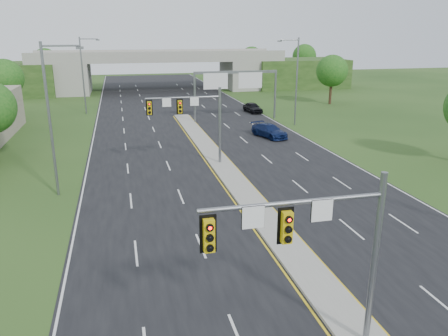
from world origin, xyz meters
TOP-DOWN VIEW (x-y plane):
  - road at (0.00, 35.00)m, footprint 24.00×160.00m
  - median at (0.00, 23.00)m, footprint 2.00×54.00m
  - lane_markings at (-0.60, 28.91)m, footprint 23.72×160.00m
  - signal_mast_near at (-2.26, -0.07)m, footprint 6.62×0.60m
  - signal_mast_far at (-2.26, 24.93)m, footprint 6.62×0.60m
  - sign_gantry at (6.68, 44.92)m, footprint 11.58×0.44m
  - overpass at (0.00, 80.00)m, footprint 80.00×14.00m
  - lightpole_l_mid at (-13.30, 20.00)m, footprint 2.85×0.25m
  - lightpole_l_far at (-13.30, 55.00)m, footprint 2.85×0.25m
  - lightpole_r_far at (13.30, 40.00)m, footprint 2.85×0.25m
  - tree_l_mid at (-24.00, 55.00)m, footprint 5.20×5.20m
  - tree_r_mid at (26.00, 55.00)m, footprint 5.20×5.20m
  - tree_back_b at (-24.00, 94.00)m, footprint 5.60×5.60m
  - tree_back_c at (24.00, 94.00)m, footprint 5.60×5.60m
  - tree_back_d at (38.00, 94.00)m, footprint 6.00×6.00m
  - car_far_b at (7.95, 34.11)m, footprint 3.59×5.55m
  - car_far_c at (10.92, 50.23)m, footprint 2.28×4.54m

SIDE VIEW (x-z plane):
  - road at x=0.00m, z-range 0.00..0.02m
  - lane_markings at x=-0.60m, z-range 0.02..0.03m
  - median at x=0.00m, z-range 0.02..0.18m
  - car_far_c at x=10.92m, z-range 0.02..1.51m
  - car_far_b at x=7.95m, z-range 0.02..1.52m
  - overpass at x=0.00m, z-range -0.50..7.60m
  - signal_mast_near at x=-2.26m, z-range 1.23..8.23m
  - signal_mast_far at x=-2.26m, z-range 1.23..8.23m
  - sign_gantry at x=6.68m, z-range 1.90..8.58m
  - tree_l_mid at x=-24.00m, z-range 1.44..9.57m
  - tree_r_mid at x=26.00m, z-range 1.44..9.57m
  - tree_back_b at x=-24.00m, z-range 1.35..9.67m
  - tree_back_c at x=24.00m, z-range 1.35..9.67m
  - tree_back_d at x=38.00m, z-range 1.41..10.26m
  - lightpole_l_mid at x=-13.30m, z-range 0.60..11.60m
  - lightpole_l_far at x=-13.30m, z-range 0.60..11.60m
  - lightpole_r_far at x=13.30m, z-range 0.60..11.60m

